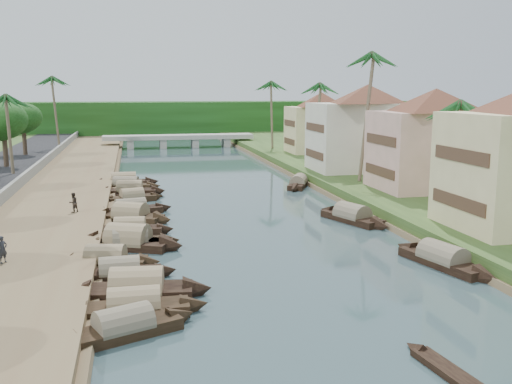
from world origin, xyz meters
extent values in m
plane|color=#31464A|center=(0.00, 0.00, 0.00)|extent=(220.00, 220.00, 0.00)
cube|color=brown|center=(-16.00, 20.00, 0.40)|extent=(10.00, 180.00, 0.80)
cube|color=#29431A|center=(19.00, 20.00, 0.60)|extent=(16.00, 180.00, 1.20)
cube|color=slate|center=(-20.20, 20.00, 1.35)|extent=(0.40, 180.00, 1.10)
cube|color=#15330D|center=(0.00, 95.00, 4.00)|extent=(120.00, 4.00, 8.00)
cube|color=#15330D|center=(0.00, 100.00, 4.00)|extent=(120.00, 4.00, 8.00)
cube|color=#15330D|center=(0.00, 105.00, 4.00)|extent=(120.00, 4.00, 8.00)
cube|color=gray|center=(0.00, 72.00, 2.00)|extent=(28.00, 4.00, 0.80)
cube|color=gray|center=(-9.00, 72.00, 0.90)|extent=(1.20, 3.50, 1.80)
cube|color=gray|center=(-3.00, 72.00, 0.90)|extent=(1.20, 3.50, 1.80)
cube|color=gray|center=(3.00, 72.00, 0.90)|extent=(1.20, 3.50, 1.80)
cube|color=gray|center=(9.00, 72.00, 0.90)|extent=(1.20, 3.50, 1.80)
cube|color=#483021|center=(12.95, -2.00, 3.20)|extent=(0.10, 6.40, 0.90)
cube|color=#483021|center=(12.95, -2.00, 6.40)|extent=(0.10, 6.40, 0.90)
cube|color=#E2AAA0|center=(20.00, 14.00, 4.95)|extent=(11.00, 8.00, 7.50)
pyramid|color=brown|center=(20.00, 14.00, 9.80)|extent=(14.11, 14.11, 2.20)
cube|color=#483021|center=(14.45, 14.00, 3.08)|extent=(0.10, 6.40, 0.90)
cube|color=#483021|center=(14.45, 14.00, 6.08)|extent=(0.10, 6.40, 0.90)
cube|color=beige|center=(19.00, 28.00, 5.20)|extent=(13.00, 8.00, 8.00)
pyramid|color=brown|center=(19.00, 28.00, 10.30)|extent=(15.59, 15.59, 2.20)
cube|color=#483021|center=(12.45, 28.00, 3.20)|extent=(0.10, 6.40, 0.90)
cube|color=#483021|center=(12.45, 28.00, 6.40)|extent=(0.10, 6.40, 0.90)
cube|color=beige|center=(20.00, 48.00, 4.70)|extent=(10.00, 7.00, 7.00)
pyramid|color=brown|center=(20.00, 48.00, 9.30)|extent=(12.62, 12.62, 2.20)
cube|color=#483021|center=(14.95, 48.00, 2.95)|extent=(0.10, 5.60, 0.90)
cube|color=#483021|center=(14.95, 48.00, 5.75)|extent=(0.10, 5.60, 0.90)
cube|color=black|center=(-9.31, -12.04, 0.20)|extent=(5.34, 3.43, 0.70)
cone|color=black|center=(-6.68, -10.95, 0.28)|extent=(1.90, 1.89, 1.60)
cone|color=black|center=(-11.94, -13.12, 0.28)|extent=(1.90, 1.89, 1.60)
cylinder|color=#79745B|center=(-9.31, -12.04, 0.58)|extent=(4.25, 3.03, 1.66)
cube|color=black|center=(-8.68, -7.14, 0.20)|extent=(5.96, 2.69, 0.70)
cone|color=black|center=(-5.50, -7.50, 0.28)|extent=(1.88, 2.03, 2.03)
cone|color=black|center=(-11.86, -6.78, 0.28)|extent=(1.88, 2.03, 2.03)
cylinder|color=#867A55|center=(-8.68, -7.14, 0.58)|extent=(4.61, 2.62, 2.14)
cube|color=black|center=(-8.84, -9.62, 0.20)|extent=(5.29, 1.74, 0.70)
cone|color=black|center=(-5.91, -9.68, 0.28)|extent=(1.54, 1.51, 1.65)
cone|color=black|center=(-11.76, -9.56, 0.28)|extent=(1.54, 1.51, 1.65)
cylinder|color=#867A55|center=(-8.84, -9.62, 0.58)|extent=(4.05, 1.78, 1.71)
cube|color=black|center=(-9.62, -4.02, 0.20)|extent=(4.82, 1.64, 0.70)
cone|color=black|center=(-6.96, -3.96, 0.28)|extent=(1.41, 1.41, 1.53)
cone|color=black|center=(-12.28, -4.09, 0.28)|extent=(1.41, 1.41, 1.53)
cylinder|color=#79745B|center=(-9.62, -4.02, 0.58)|extent=(3.69, 1.67, 1.59)
cube|color=black|center=(-10.50, -1.44, 0.20)|extent=(5.18, 2.74, 0.70)
cone|color=black|center=(-7.84, -2.06, 0.28)|extent=(1.73, 1.79, 1.66)
cone|color=black|center=(-13.17, -0.82, 0.28)|extent=(1.73, 1.79, 1.66)
cylinder|color=#867A55|center=(-10.50, -1.44, 0.58)|extent=(4.06, 2.54, 1.74)
cube|color=black|center=(-9.17, 2.68, 0.20)|extent=(6.20, 4.37, 0.70)
cone|color=black|center=(-6.22, 1.39, 0.28)|extent=(2.38, 2.53, 2.19)
cone|color=black|center=(-12.12, 3.97, 0.28)|extent=(2.38, 2.53, 2.19)
cylinder|color=#867A55|center=(-9.17, 2.68, 0.58)|extent=(4.99, 3.90, 2.32)
cube|color=black|center=(-9.03, 2.60, 0.20)|extent=(5.08, 2.02, 0.70)
cone|color=black|center=(-6.25, 2.73, 0.28)|extent=(1.54, 1.68, 1.77)
cone|color=black|center=(-11.81, 2.47, 0.28)|extent=(1.54, 1.68, 1.77)
cylinder|color=#79745B|center=(-9.03, 2.60, 0.58)|extent=(3.91, 2.04, 1.86)
cube|color=black|center=(-9.05, 6.53, 0.20)|extent=(4.96, 2.04, 0.70)
cone|color=black|center=(-6.39, 6.24, 0.28)|extent=(1.53, 1.51, 1.52)
cone|color=black|center=(-11.71, 6.82, 0.28)|extent=(1.53, 1.51, 1.52)
cylinder|color=#867A55|center=(-9.05, 6.53, 0.58)|extent=(3.83, 1.97, 1.58)
cube|color=black|center=(-8.99, 10.96, 0.20)|extent=(5.67, 4.34, 0.70)
cone|color=black|center=(-6.38, 9.52, 0.28)|extent=(2.25, 2.34, 1.97)
cone|color=black|center=(-11.61, 12.39, 0.28)|extent=(2.25, 2.34, 1.97)
cylinder|color=#867A55|center=(-8.99, 10.96, 0.58)|extent=(4.59, 3.80, 2.08)
cube|color=black|center=(-8.98, 13.81, 0.20)|extent=(5.67, 2.73, 0.70)
cone|color=black|center=(-6.03, 14.44, 0.28)|extent=(1.82, 1.75, 1.63)
cone|color=black|center=(-11.94, 13.18, 0.28)|extent=(1.82, 1.75, 1.63)
cylinder|color=#79745B|center=(-8.98, 13.81, 0.58)|extent=(4.42, 2.52, 1.69)
cube|color=black|center=(-8.86, 19.57, 0.20)|extent=(4.78, 2.59, 0.70)
cone|color=black|center=(-6.41, 20.20, 0.28)|extent=(1.61, 1.63, 1.49)
cone|color=black|center=(-11.31, 18.93, 0.28)|extent=(1.61, 1.63, 1.49)
cylinder|color=#867A55|center=(-8.86, 19.57, 0.58)|extent=(3.76, 2.38, 1.55)
cube|color=black|center=(-9.07, 23.54, 0.20)|extent=(5.55, 2.42, 0.70)
cone|color=black|center=(-6.10, 23.21, 0.28)|extent=(1.73, 1.82, 1.83)
cone|color=black|center=(-12.04, 23.87, 0.28)|extent=(1.73, 1.82, 1.83)
cylinder|color=#867A55|center=(-9.07, 23.54, 0.58)|extent=(4.29, 2.36, 1.92)
cube|color=black|center=(-9.48, 27.28, 0.20)|extent=(5.84, 2.95, 0.70)
cone|color=black|center=(-6.46, 26.48, 0.28)|extent=(1.90, 1.77, 1.59)
cone|color=black|center=(-12.50, 28.08, 0.28)|extent=(1.90, 1.77, 1.59)
cylinder|color=#79745B|center=(-9.48, 27.28, 0.58)|extent=(4.57, 2.67, 1.63)
cube|color=black|center=(-9.74, 29.57, 0.20)|extent=(5.78, 1.89, 0.70)
cone|color=black|center=(-6.53, 29.57, 0.28)|extent=(1.67, 1.69, 1.88)
cone|color=black|center=(-12.95, 29.56, 0.28)|extent=(1.67, 1.69, 1.88)
cylinder|color=#867A55|center=(-9.74, 29.57, 0.58)|extent=(4.42, 1.96, 1.95)
cube|color=black|center=(9.85, -5.72, 0.20)|extent=(3.20, 6.49, 0.70)
cone|color=black|center=(9.03, -2.35, 0.28)|extent=(1.97, 2.10, 1.80)
cone|color=black|center=(10.67, -9.09, 0.28)|extent=(1.97, 2.10, 1.80)
cylinder|color=#79745B|center=(9.85, -5.72, 0.58)|extent=(2.92, 5.07, 1.84)
cube|color=black|center=(8.92, 6.89, 0.20)|extent=(3.85, 6.20, 0.70)
cone|color=black|center=(7.76, 9.97, 0.28)|extent=(2.18, 2.19, 1.88)
cone|color=black|center=(10.08, 3.81, 0.28)|extent=(2.18, 2.19, 1.88)
cylinder|color=#79745B|center=(8.92, 6.89, 0.58)|extent=(3.43, 4.92, 1.96)
cube|color=black|center=(9.48, 24.38, 0.20)|extent=(3.94, 5.89, 0.70)
cone|color=black|center=(10.84, 27.27, 0.28)|extent=(2.03, 2.10, 1.66)
cone|color=black|center=(8.12, 21.50, 0.28)|extent=(2.03, 2.10, 1.66)
cylinder|color=#79745B|center=(9.48, 24.38, 0.58)|extent=(3.42, 4.70, 1.71)
cube|color=black|center=(2.93, -18.55, 0.10)|extent=(1.45, 4.65, 0.35)
cone|color=black|center=(2.58, -16.00, 0.10)|extent=(0.98, 1.25, 0.83)
cube|color=black|center=(-8.66, 2.64, 0.10)|extent=(3.67, 1.21, 0.35)
cone|color=black|center=(-6.64, 2.41, 0.10)|extent=(0.99, 0.90, 0.80)
cone|color=black|center=(-10.67, 2.87, 0.10)|extent=(0.99, 0.90, 0.80)
cube|color=black|center=(-8.55, 22.09, 0.10)|extent=(4.38, 2.08, 0.35)
cone|color=black|center=(-6.23, 21.39, 0.10)|extent=(1.28, 1.14, 0.86)
cone|color=black|center=(-10.88, 22.79, 0.10)|extent=(1.28, 1.14, 0.86)
cylinder|color=brown|center=(16.00, 4.36, 5.50)|extent=(1.45, 0.36, 8.58)
sphere|color=#1B5121|center=(16.00, 4.36, 9.63)|extent=(3.20, 3.20, 3.20)
cylinder|color=brown|center=(15.00, 19.61, 7.88)|extent=(1.52, 0.36, 13.35)
sphere|color=#1B5121|center=(15.00, 19.61, 14.30)|extent=(3.20, 3.20, 3.20)
cylinder|color=brown|center=(16.00, 38.71, 6.41)|extent=(1.31, 0.36, 10.41)
sphere|color=#1B5121|center=(16.00, 38.71, 11.41)|extent=(3.20, 3.20, 3.20)
cylinder|color=brown|center=(-22.00, 31.87, 5.77)|extent=(0.57, 0.36, 8.75)
sphere|color=#1B5121|center=(-22.00, 31.87, 9.97)|extent=(3.20, 3.20, 3.20)
cylinder|color=brown|center=(14.00, 55.16, 6.64)|extent=(0.69, 0.36, 10.89)
sphere|color=#1B5121|center=(14.00, 55.16, 11.86)|extent=(3.20, 3.20, 3.20)
cylinder|color=brown|center=(-20.50, 61.84, 7.13)|extent=(0.95, 0.36, 11.46)
sphere|color=#1B5121|center=(-20.50, 61.84, 12.63)|extent=(3.20, 3.20, 3.20)
cylinder|color=#493729|center=(-24.00, 38.69, 3.25)|extent=(0.60, 0.60, 3.78)
ellipsoid|color=#15330D|center=(-24.00, 38.69, 6.86)|extent=(5.21, 5.21, 4.28)
cylinder|color=#493729|center=(-24.00, 52.00, 3.16)|extent=(0.60, 0.60, 3.59)
ellipsoid|color=#15330D|center=(-24.00, 52.00, 6.59)|extent=(4.81, 4.81, 3.95)
cylinder|color=#493729|center=(24.00, 30.63, 3.16)|extent=(0.60, 0.60, 4.01)
ellipsoid|color=#15330D|center=(24.00, 30.63, 6.99)|extent=(4.94, 4.94, 4.06)
imported|color=#26282E|center=(-16.25, -1.95, 1.60)|extent=(0.67, 0.70, 1.61)
imported|color=#312922|center=(-13.58, 11.76, 1.62)|extent=(1.00, 1.00, 1.64)
camera|label=1|loc=(-8.63, -36.37, 10.75)|focal=40.00mm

